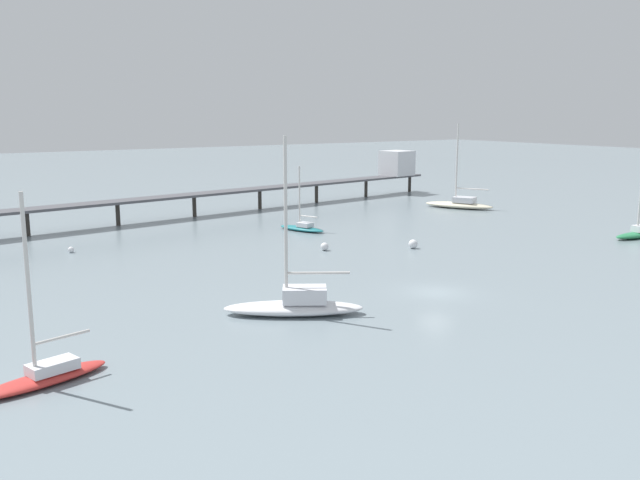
% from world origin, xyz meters
% --- Properties ---
extents(ground_plane, '(400.00, 400.00, 0.00)m').
position_xyz_m(ground_plane, '(0.00, 0.00, 0.00)').
color(ground_plane, gray).
extents(pier, '(83.86, 15.13, 6.86)m').
position_xyz_m(pier, '(17.17, 46.59, 3.69)').
color(pier, '#4C4C51').
rests_on(pier, ground_plane).
extents(sailboat_white, '(9.11, 7.05, 11.66)m').
position_xyz_m(sailboat_white, '(-11.54, 0.97, 0.75)').
color(sailboat_white, white).
rests_on(sailboat_white, ground_plane).
extents(sailboat_teal, '(3.56, 6.30, 7.19)m').
position_xyz_m(sailboat_teal, '(5.79, 27.76, 0.47)').
color(sailboat_teal, '#1E727A').
rests_on(sailboat_teal, ground_plane).
extents(sailboat_green, '(7.10, 2.29, 10.40)m').
position_xyz_m(sailboat_green, '(33.21, 4.43, 0.69)').
color(sailboat_green, '#287F4C').
rests_on(sailboat_green, ground_plane).
extents(sailboat_cream, '(6.86, 9.81, 11.52)m').
position_xyz_m(sailboat_cream, '(33.48, 31.12, 0.68)').
color(sailboat_cream, beige).
rests_on(sailboat_cream, ground_plane).
extents(sailboat_red, '(6.93, 3.31, 9.52)m').
position_xyz_m(sailboat_red, '(-27.90, -2.17, 0.59)').
color(sailboat_red, red).
rests_on(sailboat_red, ground_plane).
extents(mooring_buoy_outer, '(0.88, 0.88, 0.88)m').
position_xyz_m(mooring_buoy_outer, '(9.49, 13.37, 0.44)').
color(mooring_buoy_outer, silver).
rests_on(mooring_buoy_outer, ground_plane).
extents(mooring_buoy_inner, '(0.77, 0.77, 0.77)m').
position_xyz_m(mooring_buoy_inner, '(1.75, 17.30, 0.38)').
color(mooring_buoy_inner, silver).
rests_on(mooring_buoy_inner, ground_plane).
extents(mooring_buoy_far, '(0.56, 0.56, 0.56)m').
position_xyz_m(mooring_buoy_far, '(-18.76, 29.75, 0.28)').
color(mooring_buoy_far, silver).
rests_on(mooring_buoy_far, ground_plane).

